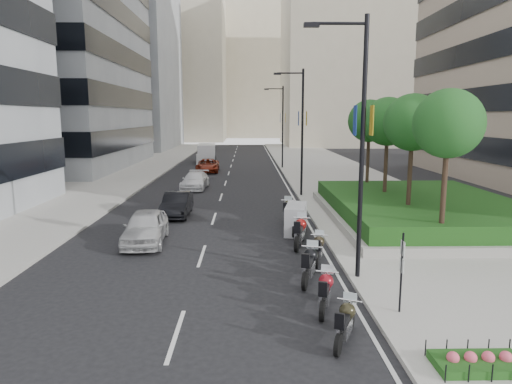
{
  "coord_description": "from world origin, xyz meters",
  "views": [
    {
      "loc": [
        0.41,
        -14.36,
        5.73
      ],
      "look_at": [
        0.84,
        8.13,
        2.0
      ],
      "focal_mm": 32.0,
      "sensor_mm": 36.0,
      "label": 1
    }
  ],
  "objects_px": {
    "motorcycle_1": "(325,292)",
    "car_b": "(177,204)",
    "parking_sign": "(402,268)",
    "car_d": "(208,165)",
    "motorcycle_0": "(345,323)",
    "car_a": "(146,227)",
    "motorcycle_6": "(287,211)",
    "car_c": "(195,181)",
    "motorcycle_2": "(309,265)",
    "lamp_post_1": "(300,126)",
    "delivery_van": "(207,154)",
    "lamp_post_2": "(281,123)",
    "motorcycle_3": "(318,249)",
    "motorcycle_5": "(296,219)",
    "lamp_post_0": "(358,136)",
    "motorcycle_4": "(300,232)"
  },
  "relations": [
    {
      "from": "motorcycle_5",
      "to": "motorcycle_4",
      "type": "bearing_deg",
      "value": -171.3
    },
    {
      "from": "car_a",
      "to": "car_d",
      "type": "xyz_separation_m",
      "value": [
        0.5,
        27.17,
        -0.07
      ]
    },
    {
      "from": "delivery_van",
      "to": "car_d",
      "type": "bearing_deg",
      "value": -88.12
    },
    {
      "from": "motorcycle_1",
      "to": "motorcycle_0",
      "type": "bearing_deg",
      "value": -159.39
    },
    {
      "from": "parking_sign",
      "to": "motorcycle_2",
      "type": "distance_m",
      "value": 3.76
    },
    {
      "from": "lamp_post_2",
      "to": "motorcycle_2",
      "type": "height_order",
      "value": "lamp_post_2"
    },
    {
      "from": "lamp_post_0",
      "to": "motorcycle_1",
      "type": "bearing_deg",
      "value": -119.9
    },
    {
      "from": "motorcycle_2",
      "to": "motorcycle_5",
      "type": "relative_size",
      "value": 0.9
    },
    {
      "from": "lamp_post_1",
      "to": "car_a",
      "type": "bearing_deg",
      "value": -124.83
    },
    {
      "from": "motorcycle_5",
      "to": "car_a",
      "type": "height_order",
      "value": "car_a"
    },
    {
      "from": "car_b",
      "to": "car_c",
      "type": "xyz_separation_m",
      "value": [
        -0.08,
        10.08,
        -0.01
      ]
    },
    {
      "from": "motorcycle_5",
      "to": "delivery_van",
      "type": "bearing_deg",
      "value": 22.28
    },
    {
      "from": "motorcycle_1",
      "to": "car_b",
      "type": "relative_size",
      "value": 0.5
    },
    {
      "from": "motorcycle_0",
      "to": "car_a",
      "type": "distance_m",
      "value": 11.83
    },
    {
      "from": "motorcycle_4",
      "to": "car_b",
      "type": "height_order",
      "value": "car_b"
    },
    {
      "from": "motorcycle_4",
      "to": "car_a",
      "type": "relative_size",
      "value": 0.53
    },
    {
      "from": "lamp_post_1",
      "to": "car_b",
      "type": "distance_m",
      "value": 10.93
    },
    {
      "from": "car_b",
      "to": "car_d",
      "type": "bearing_deg",
      "value": 90.34
    },
    {
      "from": "lamp_post_0",
      "to": "car_a",
      "type": "bearing_deg",
      "value": 149.42
    },
    {
      "from": "motorcycle_3",
      "to": "motorcycle_1",
      "type": "bearing_deg",
      "value": -173.39
    },
    {
      "from": "lamp_post_0",
      "to": "car_b",
      "type": "distance_m",
      "value": 14.03
    },
    {
      "from": "car_a",
      "to": "car_c",
      "type": "distance_m",
      "value": 15.91
    },
    {
      "from": "lamp_post_1",
      "to": "motorcycle_0",
      "type": "xyz_separation_m",
      "value": [
        -1.24,
        -21.47,
        -4.54
      ]
    },
    {
      "from": "parking_sign",
      "to": "car_d",
      "type": "height_order",
      "value": "parking_sign"
    },
    {
      "from": "motorcycle_6",
      "to": "car_c",
      "type": "bearing_deg",
      "value": 38.68
    },
    {
      "from": "motorcycle_3",
      "to": "motorcycle_6",
      "type": "relative_size",
      "value": 0.87
    },
    {
      "from": "car_d",
      "to": "motorcycle_5",
      "type": "bearing_deg",
      "value": -77.14
    },
    {
      "from": "car_a",
      "to": "car_b",
      "type": "xyz_separation_m",
      "value": [
        0.54,
        5.82,
        -0.08
      ]
    },
    {
      "from": "motorcycle_2",
      "to": "delivery_van",
      "type": "distance_m",
      "value": 42.51
    },
    {
      "from": "lamp_post_0",
      "to": "car_d",
      "type": "distance_m",
      "value": 33.37
    },
    {
      "from": "motorcycle_2",
      "to": "motorcycle_5",
      "type": "height_order",
      "value": "motorcycle_5"
    },
    {
      "from": "lamp_post_0",
      "to": "motorcycle_6",
      "type": "height_order",
      "value": "lamp_post_0"
    },
    {
      "from": "motorcycle_2",
      "to": "motorcycle_6",
      "type": "relative_size",
      "value": 0.96
    },
    {
      "from": "lamp_post_1",
      "to": "motorcycle_1",
      "type": "relative_size",
      "value": 4.39
    },
    {
      "from": "motorcycle_4",
      "to": "motorcycle_6",
      "type": "height_order",
      "value": "motorcycle_4"
    },
    {
      "from": "motorcycle_0",
      "to": "car_b",
      "type": "distance_m",
      "value": 16.62
    },
    {
      "from": "motorcycle_4",
      "to": "delivery_van",
      "type": "height_order",
      "value": "delivery_van"
    },
    {
      "from": "motorcycle_0",
      "to": "motorcycle_5",
      "type": "xyz_separation_m",
      "value": [
        -0.1,
        11.1,
        0.19
      ]
    },
    {
      "from": "lamp_post_0",
      "to": "car_d",
      "type": "height_order",
      "value": "lamp_post_0"
    },
    {
      "from": "lamp_post_2",
      "to": "motorcycle_6",
      "type": "height_order",
      "value": "lamp_post_2"
    },
    {
      "from": "motorcycle_2",
      "to": "car_c",
      "type": "height_order",
      "value": "car_c"
    },
    {
      "from": "car_b",
      "to": "car_c",
      "type": "height_order",
      "value": "car_b"
    },
    {
      "from": "parking_sign",
      "to": "car_d",
      "type": "distance_m",
      "value": 36.16
    },
    {
      "from": "car_c",
      "to": "parking_sign",
      "type": "bearing_deg",
      "value": -67.01
    },
    {
      "from": "parking_sign",
      "to": "motorcycle_3",
      "type": "bearing_deg",
      "value": 107.53
    },
    {
      "from": "car_a",
      "to": "car_c",
      "type": "relative_size",
      "value": 0.96
    },
    {
      "from": "car_c",
      "to": "car_d",
      "type": "bearing_deg",
      "value": 92.98
    },
    {
      "from": "parking_sign",
      "to": "car_d",
      "type": "relative_size",
      "value": 0.51
    },
    {
      "from": "car_b",
      "to": "car_c",
      "type": "bearing_deg",
      "value": 90.7
    },
    {
      "from": "motorcycle_3",
      "to": "car_a",
      "type": "xyz_separation_m",
      "value": [
        -7.46,
        2.94,
        0.21
      ]
    }
  ]
}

